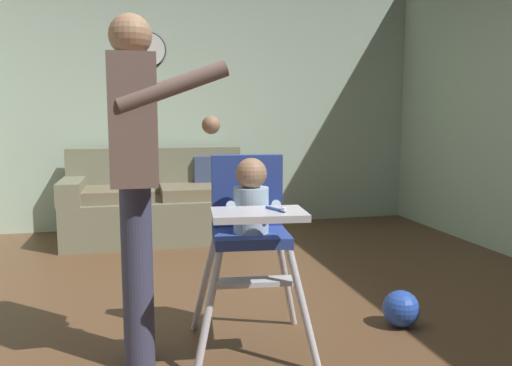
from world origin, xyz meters
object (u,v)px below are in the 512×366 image
Objects in this scene: adult_standing at (136,171)px; couch at (158,204)px; toy_ball at (401,309)px; wall_clock at (148,50)px; high_chair at (250,216)px.

couch is at bearing 85.17° from adult_standing.
couch is 1.07× the size of adult_standing.
toy_ball is (1.22, -2.47, -0.23)m from couch.
wall_clock is (0.15, 3.03, 0.93)m from adult_standing.
couch is 2.62m from adult_standing.
high_chair reaches higher than couch.
toy_ball is (1.41, 0.09, -0.81)m from adult_standing.
wall_clock is (-1.26, 2.94, 1.74)m from toy_ball.
wall_clock is at bearing -167.00° from high_chair.
adult_standing is at bearing -4.28° from couch.
adult_standing is 1.63m from toy_ball.
high_chair is 0.60× the size of adult_standing.
wall_clock is (-0.39, 3.02, 1.16)m from high_chair.
high_chair is 0.58m from adult_standing.
couch is 2.59m from high_chair.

